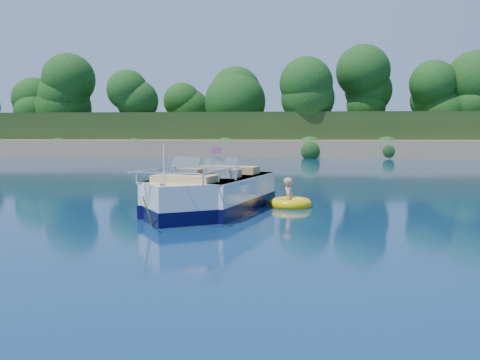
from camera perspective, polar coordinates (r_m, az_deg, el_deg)
The scene contains 6 objects.
ground at distance 10.89m, azimuth 10.42°, elevation -6.19°, with size 160.00×160.00×0.00m, color #091B40.
shoreline at distance 74.44m, azimuth 6.58°, elevation 4.13°, with size 170.00×59.00×6.00m.
treeline at distance 51.79m, azimuth 6.97°, elevation 8.81°, with size 150.00×7.12×8.19m.
motorboat at distance 14.23m, azimuth -3.49°, elevation -1.80°, with size 3.23×6.26×2.12m.
tow_tube at distance 15.38m, azimuth 5.40°, elevation -2.53°, with size 1.31×1.31×0.32m.
boy at distance 15.34m, azimuth 5.27°, elevation -2.87°, with size 0.49×0.32×1.34m, color tan.
Camera 1 is at (-0.87, -10.65, 2.10)m, focal length 40.00 mm.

